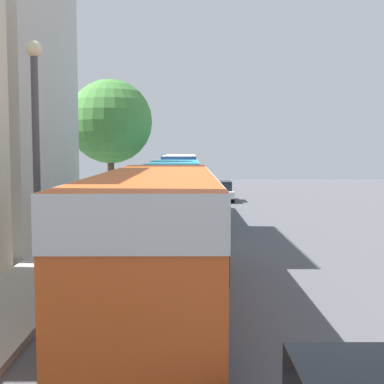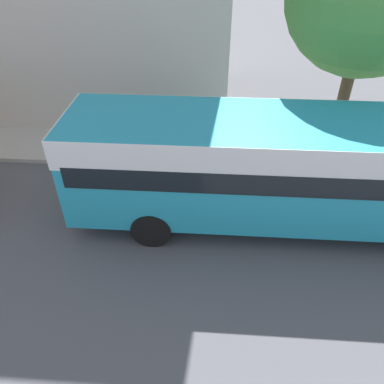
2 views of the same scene
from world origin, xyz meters
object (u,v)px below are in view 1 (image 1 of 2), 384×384
Objects in this scene: bus_following at (174,182)px; car_far_curb at (219,190)px; bus_third_in_line at (180,169)px; bus_lead at (157,221)px; pedestrian_near_curb at (143,177)px.

car_far_curb is (2.87, 9.67, -1.19)m from bus_following.
bus_third_in_line is at bearing 89.78° from bus_following.
bus_third_in_line is at bearing 117.04° from car_far_curb.
bus_lead is 2.77× the size of car_far_curb.
bus_lead is 6.56× the size of pedestrian_near_curb.
bus_third_in_line is 6.98m from pedestrian_near_curb.
pedestrian_near_curb is (-3.35, 21.20, -0.92)m from bus_following.
pedestrian_near_curb is (-3.39, 36.20, -1.02)m from bus_lead.
bus_following is 6.60× the size of pedestrian_near_curb.
bus_third_in_line is 2.84× the size of car_far_curb.
bus_third_in_line is (0.01, 30.19, -0.02)m from bus_lead.
car_far_curb is at bearing 73.45° from bus_following.
bus_lead is 15.01m from bus_following.
bus_third_in_line is at bearing 89.98° from bus_lead.
bus_following reaches higher than car_far_curb.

